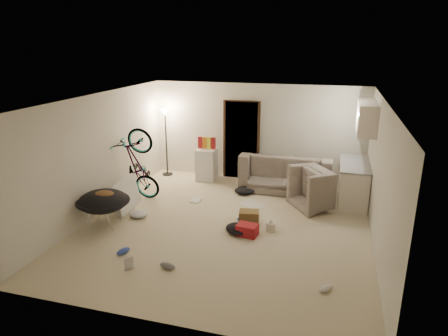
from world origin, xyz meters
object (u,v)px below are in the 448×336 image
(drink_case_a, at_px, (249,216))
(mini_fridge, at_px, (207,164))
(floor_lamp, at_px, (166,128))
(armchair, at_px, (324,192))
(drink_case_b, at_px, (247,230))
(kitchen_counter, at_px, (353,183))
(juicer, at_px, (271,226))
(bicycle, at_px, (139,180))
(sofa, at_px, (285,176))
(tv_box, at_px, (126,195))
(saucer_chair, at_px, (104,206))

(drink_case_a, bearing_deg, mini_fridge, 116.62)
(floor_lamp, xyz_separation_m, armchair, (4.21, -1.10, -0.98))
(floor_lamp, xyz_separation_m, drink_case_b, (2.90, -2.94, -1.20))
(kitchen_counter, xyz_separation_m, drink_case_b, (-1.93, -2.29, -0.33))
(armchair, height_order, juicer, armchair)
(drink_case_a, distance_m, juicer, 0.58)
(bicycle, distance_m, drink_case_a, 2.77)
(drink_case_b, bearing_deg, kitchen_counter, 58.02)
(kitchen_counter, relative_size, sofa, 0.68)
(sofa, relative_size, tv_box, 2.21)
(sofa, bearing_deg, drink_case_a, 77.82)
(saucer_chair, xyz_separation_m, juicer, (3.20, 0.66, -0.33))
(tv_box, distance_m, juicer, 3.21)
(kitchen_counter, height_order, tv_box, kitchen_counter)
(floor_lamp, relative_size, drink_case_a, 4.53)
(sofa, distance_m, saucer_chair, 4.42)
(floor_lamp, relative_size, bicycle, 1.04)
(mini_fridge, height_order, drink_case_a, mini_fridge)
(saucer_chair, relative_size, juicer, 4.08)
(sofa, bearing_deg, juicer, 90.79)
(sofa, height_order, juicer, sofa)
(floor_lamp, distance_m, juicer, 4.39)
(sofa, distance_m, juicer, 2.45)
(bicycle, bearing_deg, drink_case_b, -110.50)
(sofa, xyz_separation_m, armchair, (0.96, -0.90, 0.01))
(armchair, bearing_deg, drink_case_a, 97.16)
(saucer_chair, bearing_deg, sofa, 44.65)
(floor_lamp, height_order, drink_case_b, floor_lamp)
(armchair, height_order, mini_fridge, mini_fridge)
(drink_case_a, height_order, drink_case_b, drink_case_a)
(bicycle, bearing_deg, sofa, -61.47)
(bicycle, distance_m, tv_box, 0.62)
(sofa, distance_m, drink_case_a, 2.19)
(bicycle, xyz_separation_m, saucer_chair, (0.00, -1.48, -0.02))
(drink_case_a, bearing_deg, juicer, -41.29)
(armchair, height_order, tv_box, tv_box)
(drink_case_b, bearing_deg, bicycle, 166.55)
(juicer, bearing_deg, saucer_chair, -168.26)
(kitchen_counter, height_order, mini_fridge, kitchen_counter)
(mini_fridge, distance_m, tv_box, 2.57)
(sofa, height_order, armchair, armchair)
(sofa, distance_m, armchair, 1.32)
(kitchen_counter, relative_size, juicer, 5.94)
(drink_case_b, height_order, juicer, juicer)
(armchair, distance_m, drink_case_a, 1.89)
(tv_box, bearing_deg, drink_case_a, -2.97)
(mini_fridge, distance_m, drink_case_b, 3.34)
(floor_lamp, distance_m, mini_fridge, 1.47)
(armchair, xyz_separation_m, saucer_chair, (-4.11, -2.21, 0.10))
(tv_box, xyz_separation_m, drink_case_b, (2.80, -0.50, -0.22))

